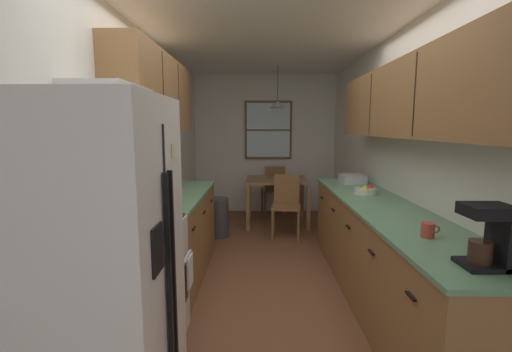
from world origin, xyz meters
name	(u,v)px	position (x,y,z in m)	size (l,w,h in m)	color
ground_plane	(268,264)	(0.00, 1.00, 0.00)	(12.00, 12.00, 0.00)	brown
wall_left	(149,155)	(-1.35, 1.00, 1.27)	(0.10, 9.00, 2.55)	white
wall_right	(390,156)	(1.35, 1.00, 1.27)	(0.10, 9.00, 2.55)	white
wall_back	(265,144)	(0.00, 3.65, 1.27)	(4.40, 0.10, 2.55)	white
ceiling_slab	(270,32)	(0.00, 1.00, 2.59)	(4.40, 9.00, 0.08)	white
refrigerator	(96,271)	(-0.94, -1.20, 0.87)	(0.75, 0.76, 1.74)	white
stove_range	(137,283)	(-0.99, -0.51, 0.47)	(0.66, 0.60, 1.10)	silver
microwave_over_range	(111,110)	(-1.11, -0.51, 1.70)	(0.39, 0.64, 0.33)	white
counter_left	(176,235)	(-1.00, 0.69, 0.45)	(0.64, 1.78, 0.90)	olive
upper_cabinets_left	(155,93)	(-1.14, 0.64, 1.92)	(0.33, 1.86, 0.73)	olive
counter_right	(381,253)	(1.00, 0.16, 0.45)	(0.64, 3.25, 0.90)	olive
upper_cabinets_right	(408,100)	(1.14, 0.11, 1.81)	(0.33, 2.93, 0.63)	olive
dining_table	(277,185)	(0.19, 2.72, 0.64)	(0.98, 0.86, 0.75)	olive
dining_chair_near	(286,202)	(0.29, 2.09, 0.50)	(0.44, 0.44, 0.90)	olive
dining_chair_far	(274,187)	(0.16, 3.36, 0.50)	(0.45, 0.45, 0.90)	olive
pendant_light	(278,104)	(0.19, 2.72, 1.95)	(0.25, 0.25, 0.65)	black
back_window	(268,130)	(0.06, 3.58, 1.54)	(0.87, 0.05, 1.07)	brown
trash_bin	(219,217)	(-0.70, 2.04, 0.28)	(0.29, 0.29, 0.57)	#3F3F42
storage_canister	(154,198)	(-1.00, -0.02, 1.00)	(0.10, 0.10, 0.20)	red
dish_towel	(190,271)	(-0.64, -0.36, 0.50)	(0.02, 0.16, 0.24)	white
coffee_maker	(492,235)	(1.02, -1.22, 1.07)	(0.22, 0.18, 0.32)	black
mug_by_coffeemaker	(428,230)	(0.95, -0.75, 0.95)	(0.12, 0.08, 0.09)	#BF3F33
fruit_bowl	(366,190)	(1.00, 0.70, 0.94)	(0.23, 0.23, 0.09)	silver
dish_rack	(352,179)	(1.05, 1.42, 0.95)	(0.28, 0.34, 0.10)	silver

